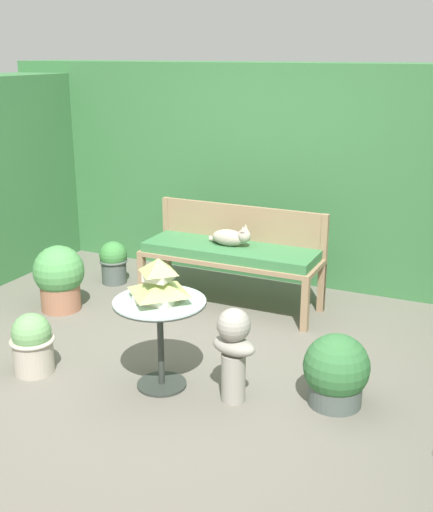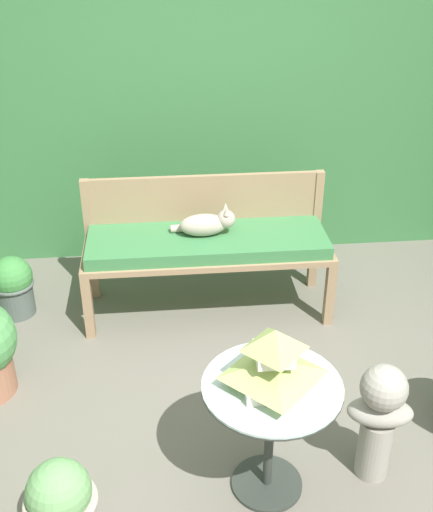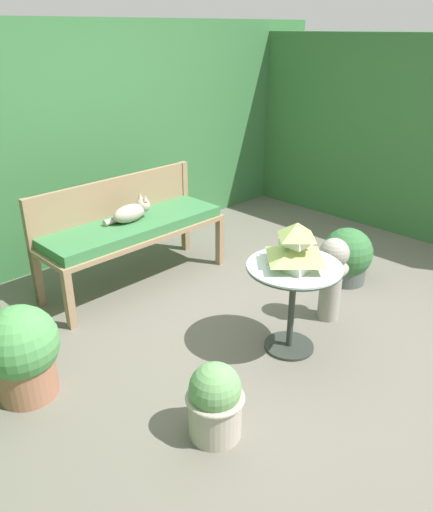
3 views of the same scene
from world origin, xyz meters
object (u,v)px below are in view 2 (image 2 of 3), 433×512
object	(u,v)px
cat	(207,224)
potted_plant_hedge_corner	(13,285)
garden_bench	(207,247)
garden_bust	(380,414)
potted_plant_path_edge	(61,505)
pagoda_birdhouse	(274,362)
patio_table	(271,408)

from	to	relation	value
cat	potted_plant_hedge_corner	xyz separation A→B (m)	(-1.32, 0.06, -0.43)
garden_bench	garden_bust	size ratio (longest dim) A/B	2.48
cat	potted_plant_path_edge	xyz separation A→B (m)	(-0.79, -1.79, -0.43)
cat	pagoda_birdhouse	xyz separation A→B (m)	(0.16, -1.57, 0.11)
garden_bust	potted_plant_path_edge	size ratio (longest dim) A/B	1.45
potted_plant_path_edge	potted_plant_hedge_corner	xyz separation A→B (m)	(-0.53, 1.85, -0.00)
garden_bust	potted_plant_path_edge	bearing A→B (deg)	-161.01
pagoda_birdhouse	garden_bench	bearing A→B (deg)	95.92
pagoda_birdhouse	potted_plant_path_edge	xyz separation A→B (m)	(-0.95, -0.21, -0.55)
cat	patio_table	bearing A→B (deg)	-85.90
cat	potted_plant_hedge_corner	size ratio (longest dim) A/B	0.98
garden_bench	potted_plant_hedge_corner	world-z (taller)	garden_bench
cat	garden_bust	distance (m)	1.71
cat	potted_plant_path_edge	size ratio (longest dim) A/B	0.93
patio_table	garden_bench	bearing A→B (deg)	95.92
garden_bench	patio_table	size ratio (longest dim) A/B	2.55
cat	patio_table	world-z (taller)	cat
potted_plant_hedge_corner	patio_table	bearing A→B (deg)	-47.78
patio_table	pagoda_birdhouse	size ratio (longest dim) A/B	1.79
garden_bust	garden_bench	bearing A→B (deg)	124.08
garden_bench	patio_table	xyz separation A→B (m)	(0.16, -1.56, 0.01)
patio_table	garden_bust	distance (m)	0.55
patio_table	garden_bust	world-z (taller)	garden_bust
garden_bench	potted_plant_hedge_corner	size ratio (longest dim) A/B	3.78
potted_plant_hedge_corner	pagoda_birdhouse	bearing A→B (deg)	-47.78
cat	potted_plant_hedge_corner	world-z (taller)	cat
pagoda_birdhouse	potted_plant_hedge_corner	bearing A→B (deg)	132.22
patio_table	potted_plant_path_edge	bearing A→B (deg)	-167.27
potted_plant_path_edge	pagoda_birdhouse	bearing A→B (deg)	12.73
garden_bench	pagoda_birdhouse	size ratio (longest dim) A/B	4.57
garden_bench	garden_bust	distance (m)	1.68
cat	potted_plant_path_edge	bearing A→B (deg)	-115.54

